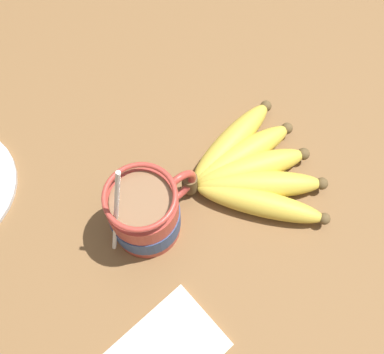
# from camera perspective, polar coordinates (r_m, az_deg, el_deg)

# --- Properties ---
(table) EXTENTS (1.30, 1.30, 0.03)m
(table) POSITION_cam_1_polar(r_m,az_deg,el_deg) (0.56, 1.92, -6.00)
(table) COLOR brown
(table) RESTS_ON ground
(coffee_mug) EXTENTS (0.13, 0.08, 0.17)m
(coffee_mug) POSITION_cam_1_polar(r_m,az_deg,el_deg) (0.51, -6.21, -4.87)
(coffee_mug) COLOR #B23D33
(coffee_mug) RESTS_ON table
(banana_bunch) EXTENTS (0.18, 0.19, 0.04)m
(banana_bunch) POSITION_cam_1_polar(r_m,az_deg,el_deg) (0.56, 7.63, 0.99)
(banana_bunch) COLOR brown
(banana_bunch) RESTS_ON table
(napkin) EXTENTS (0.13, 0.09, 0.01)m
(napkin) POSITION_cam_1_polar(r_m,az_deg,el_deg) (0.51, -3.73, -22.45)
(napkin) COLOR beige
(napkin) RESTS_ON table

